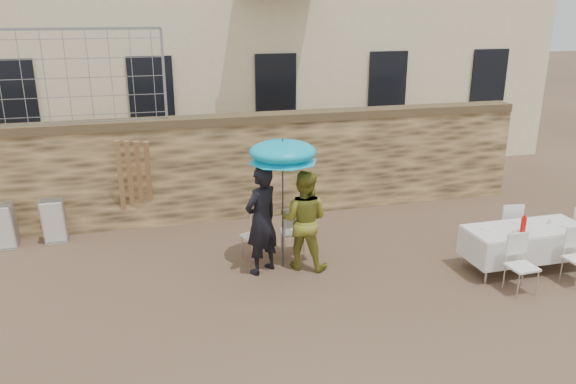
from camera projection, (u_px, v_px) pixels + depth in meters
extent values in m
plane|color=brown|center=(301.00, 337.00, 7.83)|extent=(80.00, 80.00, 0.00)
cube|color=olive|center=(237.00, 167.00, 12.08)|extent=(13.00, 0.50, 2.20)
imported|color=black|center=(261.00, 220.00, 9.49)|extent=(0.83, 0.76, 1.91)
imported|color=#ADAD35|center=(304.00, 220.00, 9.69)|extent=(1.08, 1.01, 1.77)
cylinder|color=#3F3F44|center=(283.00, 216.00, 9.67)|extent=(0.03, 0.03, 1.93)
cone|color=#08A9CD|center=(283.00, 155.00, 9.34)|extent=(1.19, 1.19, 0.22)
cube|color=silver|center=(527.00, 229.00, 9.66)|extent=(2.10, 0.85, 0.05)
cylinder|color=silver|center=(487.00, 263.00, 9.23)|extent=(0.04, 0.04, 0.74)
cylinder|color=silver|center=(465.00, 247.00, 9.86)|extent=(0.04, 0.04, 0.74)
cylinder|color=silver|center=(556.00, 236.00, 10.33)|extent=(0.04, 0.04, 0.74)
cylinder|color=red|center=(523.00, 225.00, 9.43)|extent=(0.09, 0.09, 0.26)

